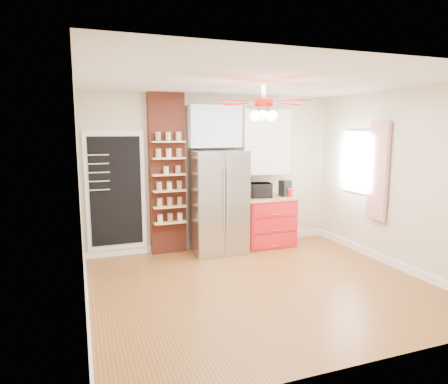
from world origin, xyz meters
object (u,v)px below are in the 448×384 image
object	(u,v)px
fridge	(218,202)
toaster_oven	(258,190)
canister_left	(290,193)
coffee_maker	(285,188)
red_cabinet	(267,221)
ceiling_fan	(263,103)
pantry_jar_oats	(166,171)

from	to	relation	value
fridge	toaster_oven	world-z (taller)	fridge
fridge	canister_left	size ratio (longest dim) A/B	12.24
toaster_oven	coffee_maker	xyz separation A→B (m)	(0.51, -0.07, 0.02)
coffee_maker	toaster_oven	bearing A→B (deg)	165.25
fridge	red_cabinet	xyz separation A→B (m)	(0.97, 0.05, -0.42)
ceiling_fan	toaster_oven	world-z (taller)	ceiling_fan
red_cabinet	toaster_oven	size ratio (longest dim) A/B	2.02
ceiling_fan	coffee_maker	bearing A→B (deg)	52.79
fridge	coffee_maker	size ratio (longest dim) A/B	6.00
ceiling_fan	coffee_maker	world-z (taller)	ceiling_fan
fridge	ceiling_fan	size ratio (longest dim) A/B	1.25
toaster_oven	ceiling_fan	bearing A→B (deg)	-101.25
canister_left	red_cabinet	bearing A→B (deg)	161.05
red_cabinet	coffee_maker	distance (m)	0.68
coffee_maker	pantry_jar_oats	bearing A→B (deg)	168.99
coffee_maker	pantry_jar_oats	distance (m)	2.18
fridge	coffee_maker	xyz separation A→B (m)	(1.29, 0.00, 0.17)
ceiling_fan	coffee_maker	xyz separation A→B (m)	(1.24, 1.63, -1.38)
pantry_jar_oats	canister_left	bearing A→B (deg)	-5.59
red_cabinet	pantry_jar_oats	xyz separation A→B (m)	(-1.82, 0.09, 0.98)
fridge	ceiling_fan	world-z (taller)	ceiling_fan
fridge	toaster_oven	bearing A→B (deg)	4.98
fridge	red_cabinet	distance (m)	1.06
fridge	red_cabinet	world-z (taller)	fridge
fridge	canister_left	xyz separation A→B (m)	(1.34, -0.08, 0.10)
ceiling_fan	pantry_jar_oats	xyz separation A→B (m)	(-0.90, 1.77, -0.99)
ceiling_fan	coffee_maker	size ratio (longest dim) A/B	4.80
toaster_oven	pantry_jar_oats	xyz separation A→B (m)	(-1.63, 0.07, 0.40)
red_cabinet	canister_left	distance (m)	0.65
ceiling_fan	toaster_oven	bearing A→B (deg)	66.73
canister_left	pantry_jar_oats	world-z (taller)	pantry_jar_oats
toaster_oven	coffee_maker	size ratio (longest dim) A/B	1.59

